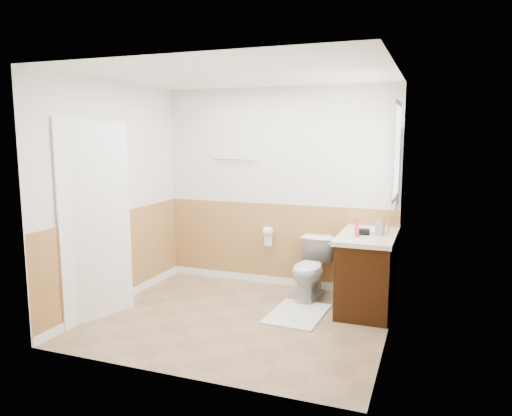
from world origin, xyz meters
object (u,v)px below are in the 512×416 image
at_px(vanity_cabinet, 368,273).
at_px(lotion_bottle, 357,227).
at_px(toilet, 311,269).
at_px(soap_dispenser, 380,226).
at_px(bath_mat, 297,314).

xyz_separation_m(vanity_cabinet, lotion_bottle, (-0.10, -0.25, 0.56)).
bearing_deg(toilet, soap_dispenser, -7.14).
distance_m(vanity_cabinet, lotion_bottle, 0.62).
bearing_deg(soap_dispenser, lotion_bottle, -138.07).
bearing_deg(toilet, vanity_cabinet, -4.26).
distance_m(lotion_bottle, soap_dispenser, 0.30).
relative_size(bath_mat, lotion_bottle, 3.64).
xyz_separation_m(lotion_bottle, soap_dispenser, (0.22, 0.20, -0.02)).
xyz_separation_m(toilet, vanity_cabinet, (0.67, -0.08, 0.04)).
distance_m(toilet, lotion_bottle, 0.89).
height_order(toilet, bath_mat, toilet).
bearing_deg(vanity_cabinet, soap_dispenser, -24.82).
bearing_deg(lotion_bottle, soap_dispenser, 41.93).
relative_size(vanity_cabinet, soap_dispenser, 5.82).
height_order(toilet, vanity_cabinet, vanity_cabinet).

